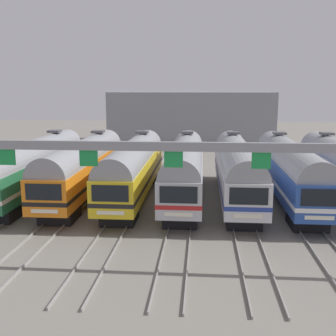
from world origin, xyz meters
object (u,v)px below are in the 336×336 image
(commuter_train_green, at_px, (35,165))
(commuter_train_orange, at_px, (84,165))
(commuter_train_blue, at_px, (290,168))
(catenary_gantry, at_px, (173,163))
(commuter_train_silver, at_px, (237,168))
(commuter_train_stainless, at_px, (185,167))
(commuter_train_yellow, at_px, (134,166))

(commuter_train_green, height_order, commuter_train_orange, same)
(commuter_train_blue, xyz_separation_m, catenary_gantry, (-8.32, -13.50, 2.75))
(commuter_train_silver, bearing_deg, commuter_train_green, 180.00)
(commuter_train_blue, bearing_deg, commuter_train_orange, 180.00)
(commuter_train_orange, xyz_separation_m, commuter_train_blue, (16.65, 0.00, 0.00))
(commuter_train_orange, height_order, catenary_gantry, catenary_gantry)
(commuter_train_green, distance_m, catenary_gantry, 18.59)
(commuter_train_orange, height_order, commuter_train_blue, same)
(catenary_gantry, bearing_deg, commuter_train_blue, 58.34)
(commuter_train_green, bearing_deg, commuter_train_blue, 0.00)
(commuter_train_stainless, relative_size, commuter_train_silver, 1.00)
(commuter_train_yellow, distance_m, commuter_train_blue, 12.49)
(commuter_train_orange, bearing_deg, commuter_train_green, 180.00)
(commuter_train_silver, bearing_deg, commuter_train_blue, 0.00)
(catenary_gantry, bearing_deg, commuter_train_green, 132.77)
(commuter_train_silver, distance_m, commuter_train_blue, 4.16)
(commuter_train_green, bearing_deg, commuter_train_orange, 0.00)
(commuter_train_orange, bearing_deg, commuter_train_blue, 0.00)
(commuter_train_stainless, height_order, commuter_train_blue, same)
(commuter_train_silver, bearing_deg, commuter_train_stainless, 180.00)
(commuter_train_yellow, relative_size, commuter_train_stainless, 1.00)
(commuter_train_silver, xyz_separation_m, commuter_train_blue, (4.16, 0.00, 0.00))
(commuter_train_yellow, xyz_separation_m, catenary_gantry, (4.16, -13.50, 2.75))
(commuter_train_stainless, bearing_deg, commuter_train_green, 180.00)
(commuter_train_green, relative_size, commuter_train_yellow, 1.00)
(commuter_train_yellow, bearing_deg, commuter_train_silver, 0.00)
(commuter_train_green, height_order, commuter_train_silver, same)
(catenary_gantry, bearing_deg, commuter_train_silver, 72.86)
(commuter_train_green, xyz_separation_m, commuter_train_silver, (16.65, 0.00, 0.00))
(commuter_train_orange, bearing_deg, commuter_train_yellow, 0.00)
(catenary_gantry, bearing_deg, commuter_train_stainless, 90.00)
(commuter_train_stainless, relative_size, commuter_train_blue, 1.00)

